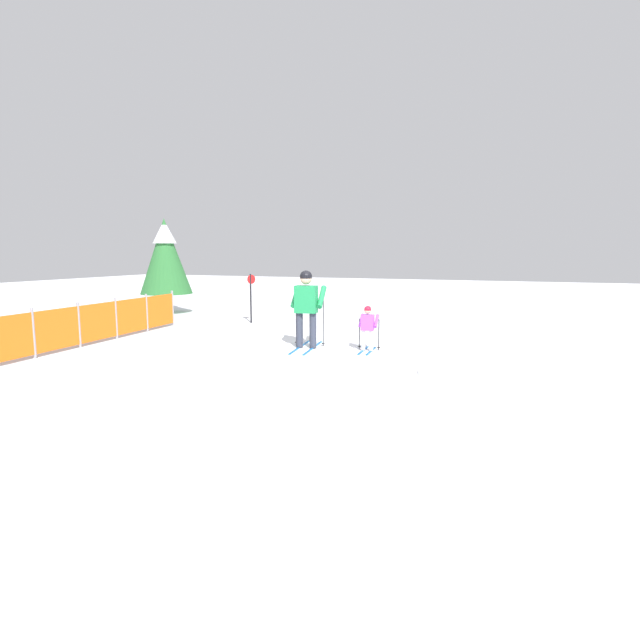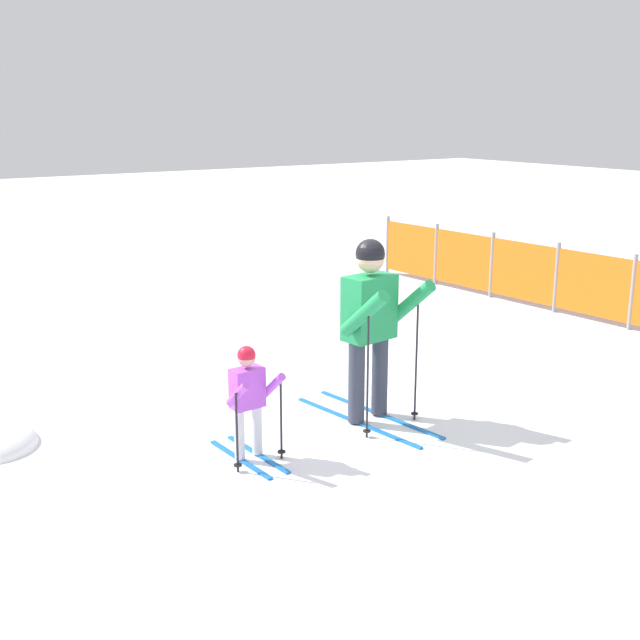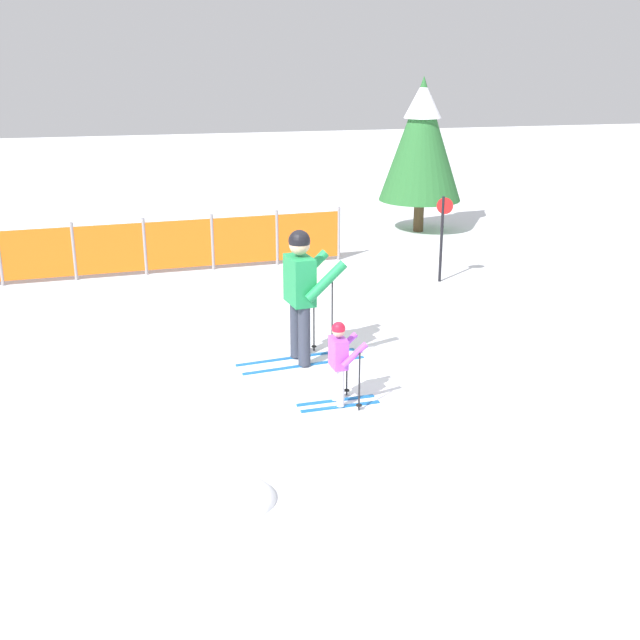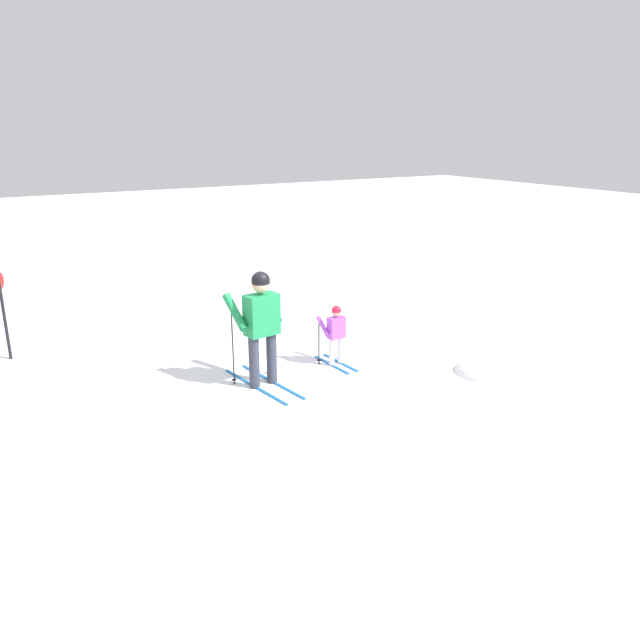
% 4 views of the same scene
% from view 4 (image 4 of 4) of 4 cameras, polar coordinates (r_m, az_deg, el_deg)
% --- Properties ---
extents(ground_plane, '(60.00, 60.00, 0.00)m').
position_cam_4_polar(ground_plane, '(9.55, -3.69, -5.62)').
color(ground_plane, white).
extents(skier_adult, '(1.68, 0.79, 1.74)m').
position_cam_4_polar(skier_adult, '(9.11, -5.44, 0.16)').
color(skier_adult, '#1966B2').
rests_on(skier_adult, ground_plane).
extents(skier_child, '(0.94, 0.50, 0.99)m').
position_cam_4_polar(skier_child, '(10.00, 1.44, -0.99)').
color(skier_child, '#1966B2').
rests_on(skier_child, ground_plane).
extents(trail_marker, '(0.26, 0.14, 1.49)m').
position_cam_4_polar(trail_marker, '(11.38, -27.01, 1.17)').
color(trail_marker, black).
rests_on(trail_marker, ground_plane).
extents(snow_mound, '(0.96, 0.81, 0.38)m').
position_cam_4_polar(snow_mound, '(10.14, 14.71, -4.76)').
color(snow_mound, white).
rests_on(snow_mound, ground_plane).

